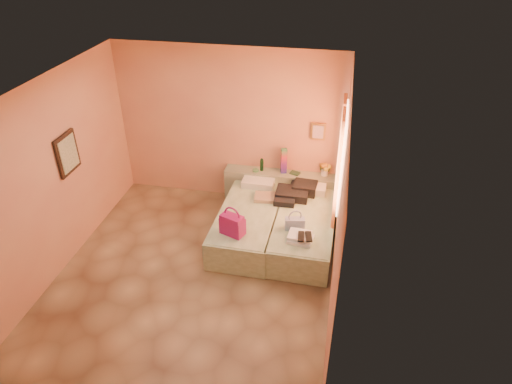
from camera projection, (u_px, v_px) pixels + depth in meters
The scene contains 16 objects.
ground at pixel (196, 272), 6.84m from camera, with size 4.50×4.50×0.00m, color tan.
room_walls at pixel (214, 150), 6.33m from camera, with size 4.02×4.51×2.81m.
headboard_ledge at pixel (281, 188), 8.26m from camera, with size 2.05×0.30×0.65m, color gray.
bed_left at pixel (249, 223), 7.48m from camera, with size 0.90×2.00×0.50m, color beige.
bed_right at pixel (304, 229), 7.34m from camera, with size 0.90×2.00×0.50m, color beige.
water_bottle at pixel (262, 165), 8.11m from camera, with size 0.06×0.06×0.22m, color #153B1F.
rainbow_box at pixel (284, 161), 7.99m from camera, with size 0.10×0.10×0.45m, color #A51469.
small_dish at pixel (256, 170), 8.13m from camera, with size 0.12×0.12×0.03m, color #549A63.
green_book at pixel (295, 173), 8.05m from camera, with size 0.17×0.12×0.03m, color #27492F.
flower_vase at pixel (325, 168), 7.95m from camera, with size 0.21×0.21×0.28m, color white.
magenta_handbag at pixel (232, 224), 6.75m from camera, with size 0.36×0.20×0.33m, color #A51469.
khaki_garment at pixel (266, 197), 7.63m from camera, with size 0.37×0.30×0.06m, color tan.
clothes_pile at pixel (295, 193), 7.64m from camera, with size 0.58×0.58×0.18m, color black.
blue_handbag at pixel (295, 224), 6.88m from camera, with size 0.30×0.13×0.19m, color #3B568F.
towel_stack at pixel (301, 238), 6.66m from camera, with size 0.35×0.30×0.10m, color white.
sandal_pair at pixel (305, 237), 6.58m from camera, with size 0.18×0.24×0.02m, color black.
Camera 1 is at (1.88, -4.89, 4.65)m, focal length 32.00 mm.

